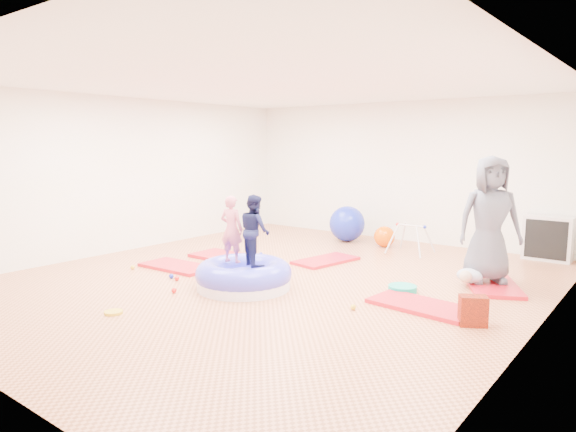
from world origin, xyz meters
The scene contains 19 objects.
room centered at (0.00, 0.00, 1.40)m, with size 7.01×8.01×2.81m.
gym_mat_front_left centered at (-1.68, -0.42, 0.03)m, with size 1.20×0.60×0.05m, color red.
gym_mat_mid_left centered at (-1.49, 0.55, 0.03)m, with size 1.34×0.67×0.06m, color red.
gym_mat_center_back centered at (-0.04, 1.38, 0.02)m, with size 1.13×0.56×0.05m, color red.
gym_mat_right centered at (2.22, 0.05, 0.03)m, with size 1.23×0.61×0.05m, color red.
gym_mat_rear_right centered at (2.62, 1.54, 0.03)m, with size 1.27×0.63×0.05m, color red.
inflatable_cushion centered at (-0.05, -0.62, 0.16)m, with size 1.32×1.32×0.42m.
child_pink centered at (-0.27, -0.62, 0.85)m, with size 0.34×0.22×0.93m, color #D16074.
child_navy centered at (0.10, -0.56, 0.86)m, with size 0.47×0.36×0.96m, color #121439.
adult_caregiver centered at (2.53, 1.58, 0.93)m, with size 0.86×0.56×1.75m, color #4B4D5A.
infant centered at (2.37, 1.30, 0.16)m, with size 0.35×0.36×0.21m.
ball_pit_balls centered at (-0.78, -0.60, 0.03)m, with size 3.84×2.49×0.07m.
exercise_ball_blue centered at (-0.72, 3.19, 0.36)m, with size 0.72×0.72×0.72m, color #1725AF.
exercise_ball_orange centered at (0.16, 3.12, 0.20)m, with size 0.40×0.40×0.40m, color #DA5000.
infant_play_gym centered at (0.83, 2.81, 0.36)m, with size 0.70×0.66×0.54m.
cube_shelf centered at (2.87, 3.79, 0.38)m, with size 0.76×0.37×0.76m.
balance_disc centered at (1.75, 0.54, 0.04)m, with size 0.38×0.38×0.08m, color #0DB094.
backpack centered at (2.91, -0.19, 0.17)m, with size 0.29×0.18×0.33m, color #B82104.
yellow_toy centered at (-0.53, -2.35, 0.02)m, with size 0.21×0.21×0.03m, color gold.
Camera 1 is at (4.60, -5.66, 1.96)m, focal length 32.00 mm.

